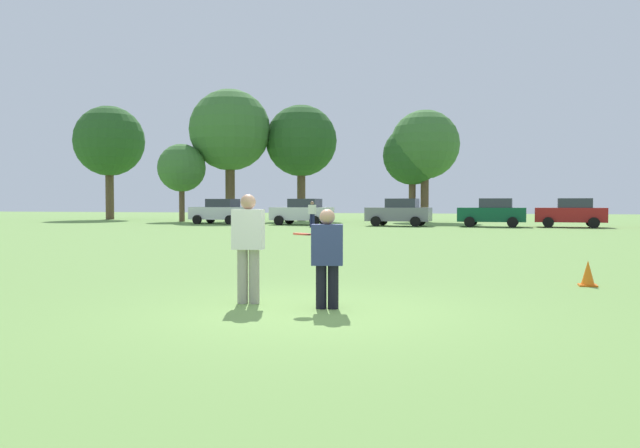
{
  "coord_description": "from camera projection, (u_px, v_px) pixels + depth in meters",
  "views": [
    {
      "loc": [
        2.47,
        -8.55,
        1.55
      ],
      "look_at": [
        -0.37,
        1.8,
        1.18
      ],
      "focal_mm": 35.36,
      "sensor_mm": 36.0,
      "label": 1
    }
  ],
  "objects": [
    {
      "name": "ground_plane",
      "position": [
        311.0,
        312.0,
        8.95
      ],
      "size": [
        165.18,
        165.18,
        0.0
      ],
      "primitive_type": "plane",
      "color": "#6B9347"
    },
    {
      "name": "parked_car_near_left",
      "position": [
        220.0,
        211.0,
        45.76
      ],
      "size": [
        4.3,
        2.41,
        1.82
      ],
      "color": "silver",
      "rests_on": "ground"
    },
    {
      "name": "tree_west_oak",
      "position": [
        109.0,
        141.0,
        58.01
      ],
      "size": [
        6.44,
        6.44,
        10.46
      ],
      "color": "brown",
      "rests_on": "ground"
    },
    {
      "name": "parked_car_center",
      "position": [
        399.0,
        212.0,
        41.68
      ],
      "size": [
        4.3,
        2.41,
        1.82
      ],
      "color": "slate",
      "rests_on": "ground"
    },
    {
      "name": "player_thrower",
      "position": [
        248.0,
        242.0,
        9.65
      ],
      "size": [
        0.51,
        0.34,
        1.68
      ],
      "color": "gray",
      "rests_on": "ground"
    },
    {
      "name": "frisbee",
      "position": [
        302.0,
        234.0,
        9.32
      ],
      "size": [
        0.27,
        0.27,
        0.04
      ],
      "color": "#E54C33"
    },
    {
      "name": "tree_east_birch",
      "position": [
        301.0,
        141.0,
        53.89
      ],
      "size": [
        6.1,
        6.1,
        9.9
      ],
      "color": "brown",
      "rests_on": "ground"
    },
    {
      "name": "tree_west_maple",
      "position": [
        182.0,
        168.0,
        51.32
      ],
      "size": [
        3.9,
        3.9,
        6.34
      ],
      "color": "brown",
      "rests_on": "ground"
    },
    {
      "name": "tree_center_elm",
      "position": [
        230.0,
        131.0,
        52.76
      ],
      "size": [
        6.8,
        6.8,
        11.05
      ],
      "color": "brown",
      "rests_on": "ground"
    },
    {
      "name": "bystander_far_jogger",
      "position": [
        312.0,
        213.0,
        39.98
      ],
      "size": [
        0.5,
        0.36,
        1.64
      ],
      "color": "#1E234C",
      "rests_on": "ground"
    },
    {
      "name": "tree_far_east_pine",
      "position": [
        425.0,
        145.0,
        50.42
      ],
      "size": [
        5.53,
        5.53,
        8.98
      ],
      "color": "brown",
      "rests_on": "ground"
    },
    {
      "name": "parked_car_mid_right",
      "position": [
        493.0,
        212.0,
        40.27
      ],
      "size": [
        4.3,
        2.41,
        1.82
      ],
      "color": "#0C4C2D",
      "rests_on": "ground"
    },
    {
      "name": "traffic_cone",
      "position": [
        588.0,
        274.0,
        11.68
      ],
      "size": [
        0.32,
        0.32,
        0.48
      ],
      "color": "#D8590C",
      "rests_on": "ground"
    },
    {
      "name": "parked_car_near_right",
      "position": [
        571.0,
        213.0,
        39.41
      ],
      "size": [
        4.3,
        2.41,
        1.82
      ],
      "color": "maroon",
      "rests_on": "ground"
    },
    {
      "name": "parked_car_mid_left",
      "position": [
        302.0,
        212.0,
        43.76
      ],
      "size": [
        4.3,
        2.41,
        1.82
      ],
      "color": "silver",
      "rests_on": "ground"
    },
    {
      "name": "tree_east_oak",
      "position": [
        412.0,
        156.0,
        50.81
      ],
      "size": [
        4.78,
        4.78,
        7.77
      ],
      "color": "brown",
      "rests_on": "ground"
    },
    {
      "name": "player_defender",
      "position": [
        327.0,
        254.0,
        9.16
      ],
      "size": [
        0.5,
        0.35,
        1.46
      ],
      "color": "black",
      "rests_on": "ground"
    }
  ]
}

